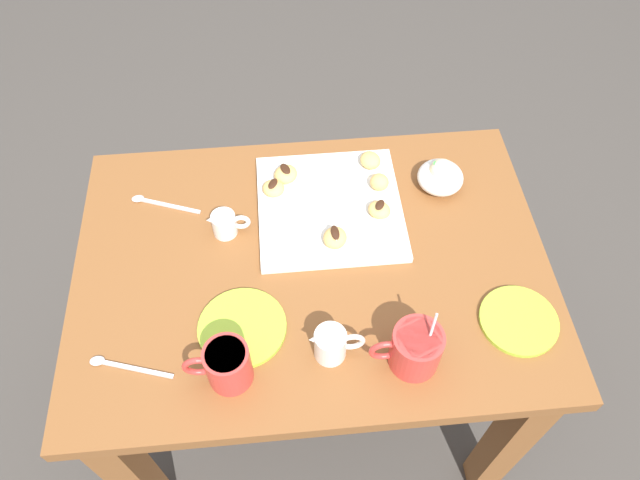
# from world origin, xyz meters

# --- Properties ---
(ground_plane) EXTENTS (8.00, 8.00, 0.00)m
(ground_plane) POSITION_xyz_m (0.00, 0.00, 0.00)
(ground_plane) COLOR #423D38
(dining_table) EXTENTS (0.99, 0.71, 0.71)m
(dining_table) POSITION_xyz_m (0.00, 0.00, 0.57)
(dining_table) COLOR brown
(dining_table) RESTS_ON ground_plane
(pastry_plate_square) EXTENTS (0.32, 0.32, 0.02)m
(pastry_plate_square) POSITION_xyz_m (-0.05, -0.14, 0.72)
(pastry_plate_square) COLOR silver
(pastry_plate_square) RESTS_ON dining_table
(coffee_mug_red_left) EXTENTS (0.13, 0.09, 0.15)m
(coffee_mug_red_left) POSITION_xyz_m (-0.17, 0.24, 0.76)
(coffee_mug_red_left) COLOR red
(coffee_mug_red_left) RESTS_ON dining_table
(coffee_mug_red_right) EXTENTS (0.12, 0.08, 0.09)m
(coffee_mug_red_right) POSITION_xyz_m (0.17, 0.24, 0.76)
(coffee_mug_red_right) COLOR red
(coffee_mug_red_right) RESTS_ON dining_table
(cream_pitcher_white) EXTENTS (0.10, 0.06, 0.07)m
(cream_pitcher_white) POSITION_xyz_m (-0.02, 0.21, 0.75)
(cream_pitcher_white) COLOR silver
(cream_pitcher_white) RESTS_ON dining_table
(ice_cream_bowl) EXTENTS (0.10, 0.10, 0.08)m
(ice_cream_bowl) POSITION_xyz_m (-0.31, -0.18, 0.74)
(ice_cream_bowl) COLOR silver
(ice_cream_bowl) RESTS_ON dining_table
(chocolate_sauce_pitcher) EXTENTS (0.09, 0.05, 0.06)m
(chocolate_sauce_pitcher) POSITION_xyz_m (0.18, -0.10, 0.74)
(chocolate_sauce_pitcher) COLOR silver
(chocolate_sauce_pitcher) RESTS_ON dining_table
(saucer_lime_left) EXTENTS (0.15, 0.15, 0.01)m
(saucer_lime_left) POSITION_xyz_m (-0.39, 0.18, 0.71)
(saucer_lime_left) COLOR #9EC633
(saucer_lime_left) RESTS_ON dining_table
(saucer_lime_right) EXTENTS (0.17, 0.17, 0.01)m
(saucer_lime_right) POSITION_xyz_m (0.15, 0.14, 0.71)
(saucer_lime_right) COLOR #9EC633
(saucer_lime_right) RESTS_ON dining_table
(loose_spoon_near_saucer) EXTENTS (0.16, 0.07, 0.01)m
(loose_spoon_near_saucer) POSITION_xyz_m (0.33, -0.19, 0.71)
(loose_spoon_near_saucer) COLOR silver
(loose_spoon_near_saucer) RESTS_ON dining_table
(loose_spoon_by_plate) EXTENTS (0.16, 0.06, 0.01)m
(loose_spoon_by_plate) POSITION_xyz_m (0.37, 0.20, 0.71)
(loose_spoon_by_plate) COLOR silver
(loose_spoon_by_plate) RESTS_ON dining_table
(beignet_0) EXTENTS (0.07, 0.07, 0.03)m
(beignet_0) POSITION_xyz_m (-0.15, -0.10, 0.74)
(beignet_0) COLOR #E5B260
(beignet_0) RESTS_ON pastry_plate_square
(chocolate_drizzle_0) EXTENTS (0.03, 0.04, 0.00)m
(chocolate_drizzle_0) POSITION_xyz_m (-0.15, -0.10, 0.76)
(chocolate_drizzle_0) COLOR #381E11
(chocolate_drizzle_0) RESTS_ON beignet_0
(beignet_1) EXTENTS (0.06, 0.06, 0.03)m
(beignet_1) POSITION_xyz_m (0.07, -0.18, 0.74)
(beignet_1) COLOR #E5B260
(beignet_1) RESTS_ON pastry_plate_square
(chocolate_drizzle_1) EXTENTS (0.03, 0.04, 0.00)m
(chocolate_drizzle_1) POSITION_xyz_m (0.07, -0.18, 0.75)
(chocolate_drizzle_1) COLOR #381E11
(chocolate_drizzle_1) RESTS_ON beignet_1
(beignet_2) EXTENTS (0.06, 0.07, 0.03)m
(beignet_2) POSITION_xyz_m (-0.16, -0.25, 0.74)
(beignet_2) COLOR #E5B260
(beignet_2) RESTS_ON pastry_plate_square
(beignet_3) EXTENTS (0.06, 0.06, 0.04)m
(beignet_3) POSITION_xyz_m (-0.17, -0.18, 0.74)
(beignet_3) COLOR #E5B260
(beignet_3) RESTS_ON pastry_plate_square
(beignet_4) EXTENTS (0.07, 0.07, 0.03)m
(beignet_4) POSITION_xyz_m (0.04, -0.22, 0.74)
(beignet_4) COLOR #E5B260
(beignet_4) RESTS_ON pastry_plate_square
(chocolate_drizzle_4) EXTENTS (0.03, 0.04, 0.00)m
(chocolate_drizzle_4) POSITION_xyz_m (0.04, -0.22, 0.76)
(chocolate_drizzle_4) COLOR #381E11
(chocolate_drizzle_4) RESTS_ON beignet_4
(beignet_5) EXTENTS (0.06, 0.07, 0.03)m
(beignet_5) POSITION_xyz_m (-0.05, -0.03, 0.74)
(beignet_5) COLOR #E5B260
(beignet_5) RESTS_ON pastry_plate_square
(chocolate_drizzle_5) EXTENTS (0.02, 0.04, 0.00)m
(chocolate_drizzle_5) POSITION_xyz_m (-0.05, -0.03, 0.76)
(chocolate_drizzle_5) COLOR #381E11
(chocolate_drizzle_5) RESTS_ON beignet_5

